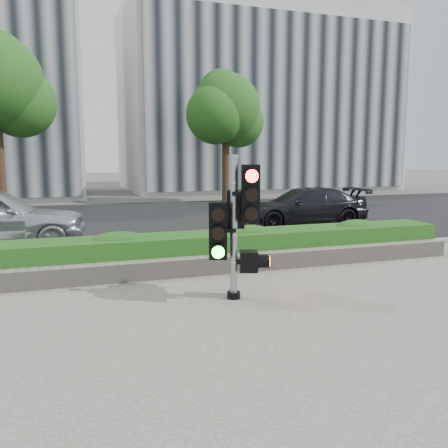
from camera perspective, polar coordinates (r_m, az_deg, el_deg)
The scene contains 10 objects.
ground at distance 7.38m, azimuth -0.68°, elevation -9.91°, with size 120.00×120.00×0.00m, color #51514C.
sidewalk at distance 5.23m, azimuth 8.38°, elevation -17.75°, with size 16.00×11.00×0.03m, color #9E9389.
road at distance 16.96m, azimuth -11.33°, elevation 0.31°, with size 60.00×13.00×0.02m, color black.
curb at distance 10.30m, azimuth -6.20°, elevation -4.37°, with size 60.00×0.25×0.12m, color gray.
stone_wall at distance 9.08m, azimuth -4.46°, elevation -5.15°, with size 12.00×0.32×0.34m, color gray.
hedge at distance 9.66m, azimuth -5.44°, elevation -3.32°, with size 12.00×1.00×0.68m, color #338729.
building_right at distance 34.50m, azimuth 3.78°, elevation 14.37°, with size 18.00×10.00×12.00m, color #B7B7B2.
tree_right at distance 23.60m, azimuth 0.13°, elevation 13.53°, with size 4.10×3.58×6.53m.
traffic_signal at distance 7.46m, azimuth 1.43°, elevation 0.48°, with size 0.84×0.69×2.28m.
car_dark at distance 15.79m, azimuth 9.50°, elevation 2.08°, with size 1.73×4.26×1.24m, color black.
Camera 1 is at (-2.19, -6.66, 2.30)m, focal length 38.00 mm.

